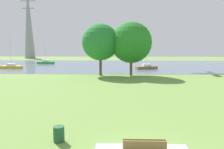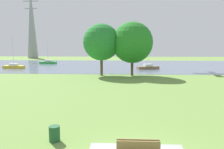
% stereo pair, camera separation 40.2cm
% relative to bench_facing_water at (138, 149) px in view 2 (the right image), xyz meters
% --- Properties ---
extents(ground_plane, '(160.00, 160.00, 0.00)m').
position_rel_bench_facing_water_xyz_m(ground_plane, '(0.00, 21.73, -0.47)').
color(ground_plane, olive).
extents(bench_facing_water, '(1.80, 0.48, 0.89)m').
position_rel_bench_facing_water_xyz_m(bench_facing_water, '(0.00, 0.00, 0.00)').
color(bench_facing_water, '#AD9A8B').
rests_on(bench_facing_water, concrete_pad).
extents(litter_bin, '(0.56, 0.56, 0.80)m').
position_rel_bench_facing_water_xyz_m(litter_bin, '(-4.15, 1.66, -0.07)').
color(litter_bin, '#1E512D').
rests_on(litter_bin, ground).
extents(water_surface, '(140.00, 40.00, 0.02)m').
position_rel_bench_facing_water_xyz_m(water_surface, '(0.00, 49.73, -0.46)').
color(water_surface, slate).
rests_on(water_surface, ground).
extents(sailboat_brown, '(5.03, 3.00, 5.86)m').
position_rel_bench_facing_water_xyz_m(sailboat_brown, '(4.80, 39.46, -0.02)').
color(sailboat_brown, brown).
rests_on(sailboat_brown, water_surface).
extents(sailboat_green, '(4.90, 1.87, 6.45)m').
position_rel_bench_facing_water_xyz_m(sailboat_green, '(-22.49, 54.13, -0.01)').
color(sailboat_green, green).
rests_on(sailboat_green, water_surface).
extents(sailboat_yellow, '(4.95, 2.09, 7.54)m').
position_rel_bench_facing_water_xyz_m(sailboat_yellow, '(-25.51, 39.80, 0.00)').
color(sailboat_yellow, yellow).
rests_on(sailboat_yellow, water_surface).
extents(tree_east_near, '(6.15, 6.15, 8.70)m').
position_rel_bench_facing_water_xyz_m(tree_east_near, '(-4.30, 28.11, 5.15)').
color(tree_east_near, brown).
rests_on(tree_east_near, ground).
extents(tree_west_far, '(6.89, 6.89, 9.01)m').
position_rel_bench_facing_water_xyz_m(tree_west_far, '(0.87, 28.29, 5.08)').
color(tree_west_far, brown).
rests_on(tree_west_far, ground).
extents(electricity_pylon, '(6.40, 4.40, 29.85)m').
position_rel_bench_facing_water_xyz_m(electricity_pylon, '(-39.48, 84.56, 14.47)').
color(electricity_pylon, gray).
rests_on(electricity_pylon, ground).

